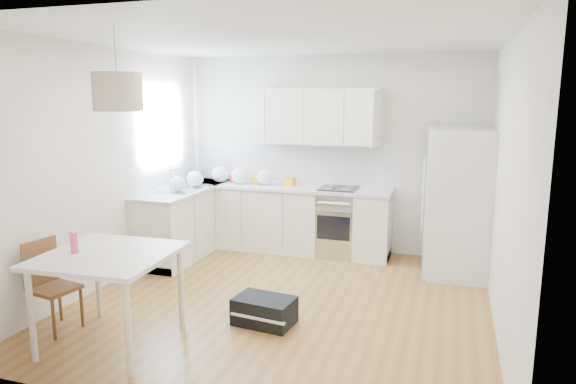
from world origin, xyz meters
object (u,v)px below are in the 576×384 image
object	(u,v)px
dining_table	(109,264)
dining_chair	(55,287)
gym_bag	(264,311)
refrigerator	(459,202)

from	to	relation	value
dining_table	dining_chair	bearing A→B (deg)	171.16
dining_table	gym_bag	size ratio (longest dim) A/B	1.98
dining_chair	gym_bag	distance (m)	1.95
refrigerator	dining_chair	size ratio (longest dim) A/B	2.10
gym_bag	refrigerator	bearing A→B (deg)	56.95
refrigerator	dining_table	xyz separation A→B (m)	(-2.86, -2.85, -0.15)
gym_bag	dining_chair	bearing A→B (deg)	-151.07
refrigerator	dining_chair	xyz separation A→B (m)	(-3.52, -2.78, -0.46)
refrigerator	dining_table	distance (m)	4.04
dining_chair	refrigerator	bearing A→B (deg)	48.72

